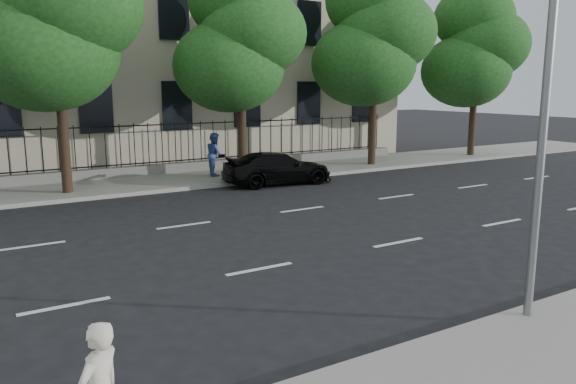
{
  "coord_description": "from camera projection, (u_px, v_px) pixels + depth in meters",
  "views": [
    {
      "loc": [
        -5.53,
        -7.76,
        3.94
      ],
      "look_at": [
        1.03,
        3.0,
        1.52
      ],
      "focal_mm": 35.0,
      "sensor_mm": 36.0,
      "label": 1
    }
  ],
  "objects": [
    {
      "name": "tree_e",
      "position": [
        373.0,
        36.0,
        26.27
      ],
      "size": [
        5.71,
        5.31,
        9.46
      ],
      "color": "#382619",
      "rests_on": "far_sidewalk"
    },
    {
      "name": "pedestrian_far",
      "position": [
        215.0,
        154.0,
        23.63
      ],
      "size": [
        0.9,
        1.03,
        1.81
      ],
      "primitive_type": "imported",
      "rotation": [
        0.0,
        0.0,
        1.3
      ],
      "color": "#324B94",
      "rests_on": "far_sidewalk"
    },
    {
      "name": "black_sedan",
      "position": [
        278.0,
        168.0,
        22.44
      ],
      "size": [
        4.63,
        2.23,
        1.3
      ],
      "primitive_type": "imported",
      "rotation": [
        0.0,
        0.0,
        1.48
      ],
      "color": "black",
      "rests_on": "ground"
    },
    {
      "name": "iron_fence",
      "position": [
        107.0,
        166.0,
        23.12
      ],
      "size": [
        30.0,
        0.5,
        2.2
      ],
      "color": "slate",
      "rests_on": "far_sidewalk"
    },
    {
      "name": "lane_markings",
      "position": [
        217.0,
        244.0,
        14.06
      ],
      "size": [
        49.6,
        4.62,
        0.01
      ],
      "primitive_type": null,
      "color": "silver",
      "rests_on": "ground"
    },
    {
      "name": "far_sidewalk",
      "position": [
        118.0,
        186.0,
        21.8
      ],
      "size": [
        60.0,
        4.0,
        0.15
      ],
      "primitive_type": "cube",
      "color": "gray",
      "rests_on": "ground"
    },
    {
      "name": "tree_c",
      "position": [
        55.0,
        11.0,
        19.07
      ],
      "size": [
        5.89,
        5.5,
        9.8
      ],
      "color": "#382619",
      "rests_on": "far_sidewalk"
    },
    {
      "name": "street_light",
      "position": [
        523.0,
        7.0,
        8.9
      ],
      "size": [
        0.25,
        3.32,
        8.05
      ],
      "color": "slate",
      "rests_on": "near_sidewalk"
    },
    {
      "name": "tree_f",
      "position": [
        475.0,
        48.0,
        29.91
      ],
      "size": [
        5.52,
        5.12,
        9.01
      ],
      "color": "#382619",
      "rests_on": "far_sidewalk"
    },
    {
      "name": "ground",
      "position": [
        326.0,
        307.0,
        10.08
      ],
      "size": [
        120.0,
        120.0,
        0.0
      ],
      "primitive_type": "plane",
      "color": "black",
      "rests_on": "ground"
    },
    {
      "name": "tree_d",
      "position": [
        239.0,
        37.0,
        22.76
      ],
      "size": [
        5.34,
        4.94,
        8.84
      ],
      "color": "#382619",
      "rests_on": "far_sidewalk"
    }
  ]
}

